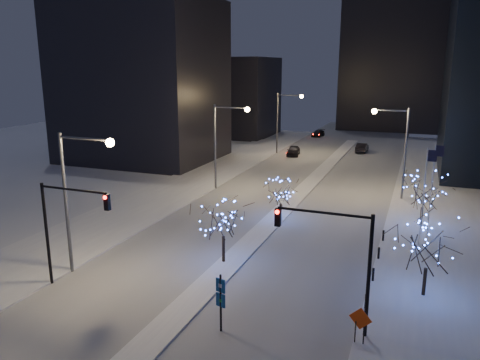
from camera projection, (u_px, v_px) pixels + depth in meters
The scene contains 25 objects.
ground at pixel (183, 311), 28.06m from camera, with size 160.00×160.00×0.00m, color white.
road at pixel (313, 181), 59.73m from camera, with size 20.00×130.00×0.02m, color silver.
median at pixel (303, 190), 55.19m from camera, with size 2.00×80.00×0.15m, color white.
east_sidewalk at pixel (444, 233), 40.84m from camera, with size 10.00×90.00×0.15m, color white.
west_sidewalk at pixel (156, 200), 51.08m from camera, with size 8.00×90.00×0.15m, color white.
filler_west_near at pixel (142, 81), 71.29m from camera, with size 22.00×18.00×24.00m, color black.
filler_west_far at pixel (230, 97), 98.69m from camera, with size 18.00×16.00×16.00m, color black.
horizon_block at pixel (399, 35), 104.21m from camera, with size 24.00×14.00×42.00m, color black.
street_lamp_w_near at pixel (77, 185), 31.48m from camera, with size 4.40×0.56×10.00m.
street_lamp_w_mid at pixel (223, 135), 54.10m from camera, with size 4.40×0.56×10.00m.
street_lamp_w_far at pixel (284, 115), 76.73m from camera, with size 4.40×0.56×10.00m.
street_lamp_east at pixel (397, 141), 50.12m from camera, with size 3.90×0.56×10.00m.
traffic_signal_west at pixel (64, 219), 29.90m from camera, with size 5.26×0.43×7.00m.
traffic_signal_east at pixel (340, 252), 24.67m from camera, with size 5.26×0.43×7.00m.
flagpoles at pixel (429, 187), 37.81m from camera, with size 1.35×2.60×8.00m.
bollards at pixel (376, 263), 33.36m from camera, with size 0.16×12.16×0.90m.
car_near at pixel (293, 151), 76.44m from camera, with size 1.90×4.71×1.61m, color black.
car_mid at pixel (362, 148), 79.60m from camera, with size 1.63×4.66×1.54m, color black.
car_far at pixel (318, 133), 97.14m from camera, with size 1.84×4.53×1.31m, color black.
holiday_tree_median_near at pixel (223, 219), 34.01m from camera, with size 4.63×4.63×4.99m.
holiday_tree_median_far at pixel (281, 192), 44.23m from camera, with size 3.70×3.70×3.93m.
holiday_tree_plaza_near at pixel (428, 245), 28.91m from camera, with size 5.48×5.48×5.25m.
holiday_tree_plaza_far at pixel (424, 191), 42.13m from camera, with size 5.04×5.04×4.95m.
wayfinding_sign at pixel (221, 297), 25.40m from camera, with size 0.60×0.24×3.39m.
construction_sign at pixel (360, 322), 24.24m from camera, with size 1.22×0.30×2.04m.
Camera 1 is at (12.41, -22.41, 14.29)m, focal length 35.00 mm.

